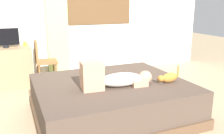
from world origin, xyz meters
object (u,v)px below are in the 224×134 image
object	(u,v)px
cat	(169,78)
cup	(25,44)
person_lying	(114,78)
bed	(111,99)
desk	(7,68)
chair_by_desk	(42,59)
tv_monitor	(5,38)

from	to	relation	value
cat	cup	world-z (taller)	cup
person_lying	cup	size ratio (longest dim) A/B	10.62
bed	cup	size ratio (longest dim) A/B	22.78
person_lying	desk	distance (m)	2.45
cat	desk	world-z (taller)	desk
cat	desk	distance (m)	2.99
chair_by_desk	bed	bearing A→B (deg)	-68.52
cup	chair_by_desk	size ratio (longest dim) A/B	0.10
person_lying	tv_monitor	xyz separation A→B (m)	(-1.23, 2.09, 0.31)
cat	desk	bearing A→B (deg)	132.13
cat	cup	bearing A→B (deg)	125.69
desk	chair_by_desk	bearing A→B (deg)	-16.60
bed	desk	size ratio (longest dim) A/B	2.25
person_lying	chair_by_desk	xyz separation A→B (m)	(-0.63, 1.90, -0.10)
bed	chair_by_desk	world-z (taller)	chair_by_desk
person_lying	cup	world-z (taller)	person_lying
bed	chair_by_desk	bearing A→B (deg)	111.48
bed	cup	world-z (taller)	cup
desk	tv_monitor	distance (m)	0.55
bed	cup	distance (m)	2.25
desk	bed	bearing A→B (deg)	-55.57
person_lying	cat	bearing A→B (deg)	-9.47
bed	cup	xyz separation A→B (m)	(-0.94, 1.97, 0.54)
desk	cup	distance (m)	0.55
cup	bed	bearing A→B (deg)	-64.48
desk	cup	bearing A→B (deg)	10.86
cat	tv_monitor	size ratio (longest dim) A/B	0.74
person_lying	cat	size ratio (longest dim) A/B	2.64
desk	tv_monitor	world-z (taller)	tv_monitor
bed	tv_monitor	bearing A→B (deg)	123.89
bed	person_lying	xyz separation A→B (m)	(-0.04, -0.19, 0.36)
bed	chair_by_desk	distance (m)	1.86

